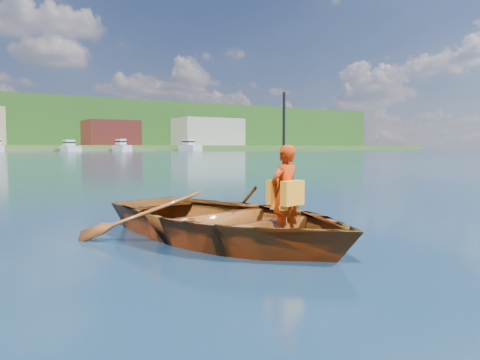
% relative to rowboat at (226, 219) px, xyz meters
% --- Properties ---
extents(ground, '(600.00, 600.00, 0.00)m').
position_rel_rowboat_xyz_m(ground, '(0.68, 0.53, -0.28)').
color(ground, '#101B3D').
rests_on(ground, ground).
extents(rowboat, '(3.82, 4.71, 0.86)m').
position_rel_rowboat_xyz_m(rowboat, '(0.00, 0.00, 0.00)').
color(rowboat, brown).
rests_on(rowboat, ground).
extents(child_paddler, '(0.48, 0.40, 1.84)m').
position_rel_rowboat_xyz_m(child_paddler, '(0.35, -0.84, 0.41)').
color(child_paddler, '#B02704').
rests_on(child_paddler, ground).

